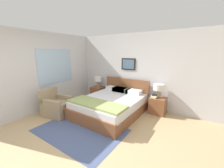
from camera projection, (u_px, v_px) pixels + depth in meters
ground_plane at (77, 142)px, 3.04m from camera, size 16.00×16.00×0.00m
wall_back at (133, 70)px, 5.00m from camera, size 6.91×0.09×2.60m
wall_left at (60, 70)px, 5.09m from camera, size 0.08×5.15×2.60m
area_rug_main at (80, 130)px, 3.48m from camera, size 2.18×1.48×0.01m
bed at (111, 105)px, 4.41m from camera, size 1.75×2.17×0.99m
armchair at (56, 106)px, 4.31m from camera, size 0.87×0.79×0.83m
nightstand_near_window at (98, 93)px, 5.78m from camera, size 0.49×0.46×0.53m
nightstand_by_door at (158, 106)px, 4.42m from camera, size 0.49×0.46×0.53m
table_lamp_near_window at (98, 79)px, 5.66m from camera, size 0.33×0.33×0.44m
table_lamp_by_door at (159, 88)px, 4.32m from camera, size 0.33×0.33×0.44m
book_thick_bottom at (155, 97)px, 4.38m from camera, size 0.19×0.26×0.04m
book_hardcover_middle at (155, 96)px, 4.37m from camera, size 0.19×0.21×0.04m
book_novel_upper at (155, 94)px, 4.36m from camera, size 0.17×0.22×0.04m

